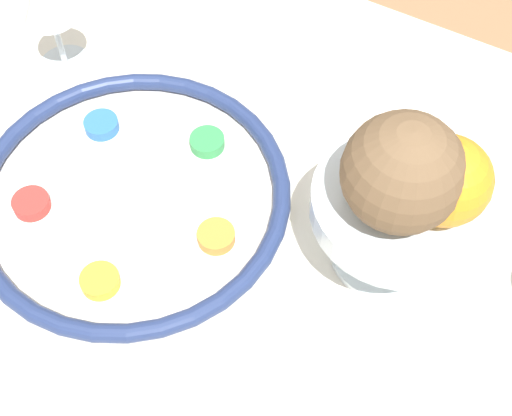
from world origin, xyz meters
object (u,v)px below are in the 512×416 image
at_px(fruit_stand, 397,211).
at_px(coconut, 403,173).
at_px(wine_glass, 46,0).
at_px(orange_fruit, 446,181).
at_px(seder_plate, 132,195).

relative_size(fruit_stand, coconut, 1.56).
distance_m(wine_glass, orange_fruit, 0.52).
distance_m(seder_plate, coconut, 0.32).
height_order(wine_glass, fruit_stand, wine_glass).
bearing_deg(seder_plate, wine_glass, 146.23).
xyz_separation_m(seder_plate, wine_glass, (-0.20, 0.14, 0.09)).
bearing_deg(coconut, wine_glass, 171.38).
bearing_deg(orange_fruit, seder_plate, -164.86).
relative_size(orange_fruit, coconut, 0.76).
bearing_deg(seder_plate, orange_fruit, 15.14).
distance_m(seder_plate, fruit_stand, 0.30).
xyz_separation_m(fruit_stand, coconut, (-0.00, -0.02, 0.08)).
distance_m(wine_glass, coconut, 0.49).
bearing_deg(wine_glass, coconut, -8.62).
distance_m(fruit_stand, orange_fruit, 0.08).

